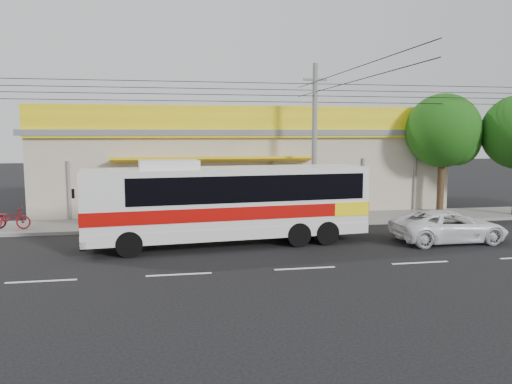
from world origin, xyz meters
TOP-DOWN VIEW (x-y plane):
  - ground at (0.00, 0.00)m, footprint 120.00×120.00m
  - sidewalk at (0.00, 6.00)m, footprint 30.00×3.20m
  - lane_markings at (0.00, -2.50)m, footprint 50.00×0.12m
  - storefront_building at (-0.01, 11.54)m, footprint 22.60×9.20m
  - coach_bus at (-1.82, 1.35)m, footprint 10.98×3.28m
  - motorbike_red at (-11.13, 5.40)m, footprint 1.83×0.73m
  - white_car at (6.73, 0.31)m, footprint 4.56×2.15m
  - utility_pole at (2.64, 5.40)m, footprint 34.00×14.00m
  - tree_near at (10.12, 6.54)m, footprint 3.86×3.86m

SIDE VIEW (x-z plane):
  - ground at x=0.00m, z-range 0.00..0.00m
  - lane_markings at x=0.00m, z-range -0.01..0.01m
  - sidewalk at x=0.00m, z-range 0.00..0.15m
  - motorbike_red at x=-11.13m, z-range 0.15..1.09m
  - white_car at x=6.73m, z-range 0.00..1.26m
  - coach_bus at x=-1.82m, z-range 0.12..3.45m
  - storefront_building at x=-0.01m, z-range -0.55..5.15m
  - tree_near at x=10.12m, z-range 1.13..7.52m
  - utility_pole at x=2.64m, z-range 2.46..10.04m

